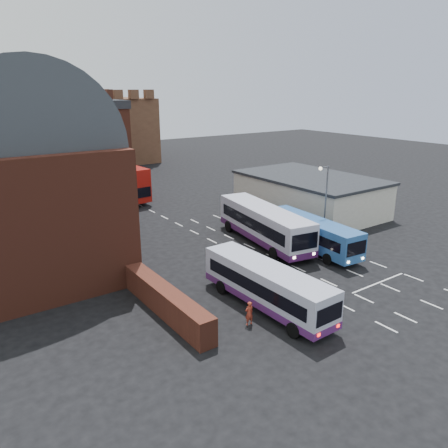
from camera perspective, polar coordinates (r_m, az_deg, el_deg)
ground at (r=33.11m, az=10.14°, el=-7.90°), size 180.00×180.00×0.00m
railway_station at (r=42.63m, az=-26.69°, el=7.00°), size 12.00×28.00×16.00m
forecourt_wall at (r=28.63m, az=-7.56°, el=-9.99°), size 1.20×10.00×1.80m
cream_building at (r=51.88m, az=11.07°, el=3.91°), size 10.40×16.40×4.25m
brick_terrace at (r=69.04m, az=-22.14°, el=9.10°), size 22.00×10.00×11.00m
castle_keep at (r=91.36m, az=-17.86°, el=11.60°), size 22.00×22.00×12.00m
bus_white_outbound at (r=29.01m, az=5.57°, el=-7.76°), size 2.84×10.63×2.89m
bus_white_inbound at (r=40.60m, az=5.26°, el=0.19°), size 4.80×12.84×3.42m
bus_blue at (r=39.67m, az=11.43°, el=-1.04°), size 3.25×10.56×2.84m
bus_red_double at (r=58.43m, az=-13.44°, el=5.54°), size 3.59×11.62×4.58m
street_lamp at (r=41.20m, az=13.00°, el=3.50°), size 1.47×0.45×7.30m
pedestrian_red at (r=27.32m, az=3.30°, el=-11.56°), size 0.60×0.42×1.56m
pedestrian_beige at (r=27.52m, az=8.67°, el=-11.57°), size 0.86×0.75×1.53m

